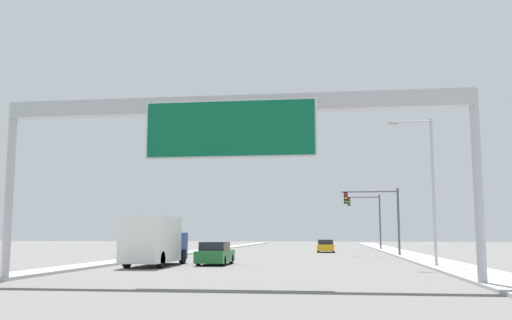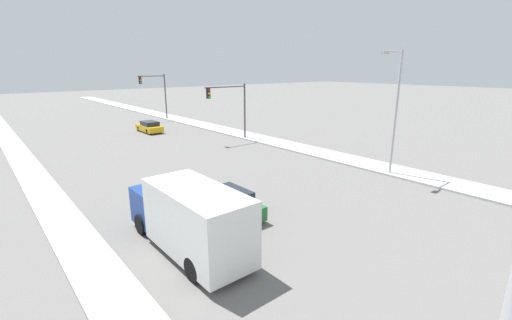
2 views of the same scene
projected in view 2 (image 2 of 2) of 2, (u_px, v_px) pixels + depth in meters
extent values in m
cube|color=#B2B2B2|center=(199.00, 124.00, 48.82)|extent=(3.00, 120.00, 0.15)
cube|color=#B2B2B2|center=(13.00, 146.00, 35.19)|extent=(2.00, 120.00, 0.15)
cube|color=#1E662D|center=(228.00, 205.00, 18.83)|extent=(1.86, 4.49, 0.76)
cube|color=#1E232D|center=(230.00, 195.00, 18.49)|extent=(1.64, 2.33, 0.57)
cylinder|color=black|center=(202.00, 205.00, 19.41)|extent=(0.22, 0.64, 0.64)
cylinder|color=black|center=(226.00, 199.00, 20.43)|extent=(0.22, 0.64, 0.64)
cylinder|color=black|center=(231.00, 222.00, 17.35)|extent=(0.22, 0.64, 0.64)
cylinder|color=black|center=(255.00, 213.00, 18.37)|extent=(0.22, 0.64, 0.64)
cube|color=gold|center=(149.00, 128.00, 43.12)|extent=(1.87, 4.43, 0.69)
cube|color=#1E232D|center=(150.00, 123.00, 42.80)|extent=(1.64, 2.30, 0.53)
cylinder|color=black|center=(139.00, 129.00, 43.68)|extent=(0.22, 0.64, 0.64)
cylinder|color=black|center=(151.00, 127.00, 44.70)|extent=(0.22, 0.64, 0.64)
cylinder|color=black|center=(148.00, 132.00, 41.65)|extent=(0.22, 0.64, 0.64)
cylinder|color=black|center=(160.00, 130.00, 42.66)|extent=(0.22, 0.64, 0.64)
cube|color=navy|center=(159.00, 205.00, 17.24)|extent=(2.18, 2.13, 1.81)
cube|color=silver|center=(197.00, 221.00, 14.29)|extent=(2.37, 5.47, 2.81)
cylinder|color=black|center=(141.00, 224.00, 16.70)|extent=(0.28, 1.00, 1.00)
cylinder|color=black|center=(180.00, 213.00, 17.99)|extent=(0.28, 1.00, 1.00)
cylinder|color=black|center=(193.00, 269.00, 12.95)|extent=(0.28, 1.00, 1.00)
cylinder|color=black|center=(238.00, 251.00, 14.24)|extent=(0.28, 1.00, 1.00)
cylinder|color=#4C4C4F|center=(245.00, 112.00, 38.52)|extent=(0.20, 0.20, 6.20)
cylinder|color=#4C4C4F|center=(225.00, 87.00, 36.20)|extent=(5.14, 0.14, 0.14)
cube|color=black|center=(208.00, 93.00, 35.01)|extent=(0.35, 0.28, 1.05)
cylinder|color=red|center=(209.00, 90.00, 34.80)|extent=(0.22, 0.04, 0.22)
cylinder|color=yellow|center=(209.00, 94.00, 34.90)|extent=(0.22, 0.04, 0.22)
cylinder|color=green|center=(209.00, 97.00, 34.99)|extent=(0.22, 0.04, 0.22)
cylinder|color=#4C4C4F|center=(166.00, 97.00, 53.23)|extent=(0.20, 0.20, 6.96)
cylinder|color=#4C4C4F|center=(151.00, 76.00, 51.11)|extent=(4.16, 0.14, 0.14)
cube|color=black|center=(140.00, 80.00, 50.18)|extent=(0.35, 0.28, 1.05)
cylinder|color=red|center=(140.00, 78.00, 49.97)|extent=(0.22, 0.04, 0.22)
cylinder|color=yellow|center=(141.00, 80.00, 50.06)|extent=(0.22, 0.04, 0.22)
cylinder|color=green|center=(141.00, 83.00, 50.15)|extent=(0.22, 0.04, 0.22)
cylinder|color=#B2B2B7|center=(396.00, 115.00, 25.01)|extent=(0.18, 0.18, 9.08)
cylinder|color=#B2B2B7|center=(394.00, 52.00, 23.16)|extent=(2.28, 0.12, 0.12)
cube|color=#B2B2A8|center=(385.00, 53.00, 22.48)|extent=(0.60, 0.28, 0.20)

